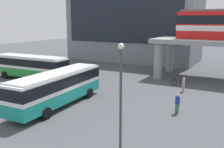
# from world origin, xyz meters

# --- Properties ---
(ground_plane) EXTENTS (120.00, 120.00, 0.00)m
(ground_plane) POSITION_xyz_m (0.00, 10.00, 0.00)
(ground_plane) COLOR #47494F
(station_building) EXTENTS (24.97, 11.67, 14.33)m
(station_building) POSITION_xyz_m (-6.75, 29.69, 7.17)
(station_building) COLOR slate
(station_building) RESTS_ON ground_plane
(bus_main) EXTENTS (3.09, 11.14, 3.22)m
(bus_main) POSITION_xyz_m (-0.84, -0.47, 1.99)
(bus_main) COLOR teal
(bus_main) RESTS_ON ground_plane
(bus_secondary) EXTENTS (11.14, 3.10, 3.22)m
(bus_secondary) POSITION_xyz_m (-11.44, 6.26, 1.99)
(bus_secondary) COLOR #268C33
(bus_secondary) RESTS_ON ground_plane
(bicycle_black) EXTENTS (1.72, 0.60, 1.04)m
(bicycle_black) POSITION_xyz_m (6.93, 12.74, 0.36)
(bicycle_black) COLOR black
(bicycle_black) RESTS_ON ground_plane
(pedestrian_at_kerb) EXTENTS (0.32, 0.42, 1.69)m
(pedestrian_at_kerb) POSITION_xyz_m (8.21, 10.08, 0.79)
(pedestrian_at_kerb) COLOR gray
(pedestrian_at_kerb) RESTS_ON ground_plane
(pedestrian_by_bike_rack) EXTENTS (0.36, 0.46, 1.56)m
(pedestrian_by_bike_rack) POSITION_xyz_m (-2.16, 6.38, 0.73)
(pedestrian_by_bike_rack) COLOR #33663F
(pedestrian_by_bike_rack) RESTS_ON ground_plane
(pedestrian_waiting_near_stop) EXTENTS (0.45, 0.35, 1.74)m
(pedestrian_waiting_near_stop) POSITION_xyz_m (9.42, 2.95, 0.82)
(pedestrian_waiting_near_stop) COLOR #33663F
(pedestrian_waiting_near_stop) RESTS_ON ground_plane
(lamp_post) EXTENTS (0.36, 0.36, 6.58)m
(lamp_post) POSITION_xyz_m (8.00, -4.97, 3.87)
(lamp_post) COLOR #3F3F44
(lamp_post) RESTS_ON ground_plane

